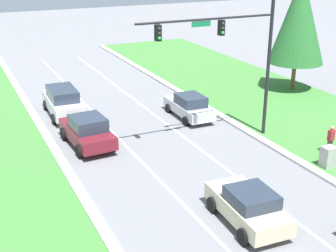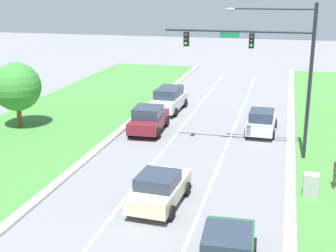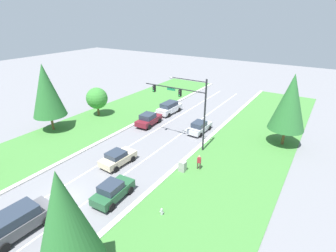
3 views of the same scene
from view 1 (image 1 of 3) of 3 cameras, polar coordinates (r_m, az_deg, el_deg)
traffic_signal_mast at (r=26.05m, az=8.35°, el=10.04°), size 8.26×0.41×8.69m
burgundy_sedan at (r=26.78m, az=-9.81°, el=-0.61°), size 2.35×4.64×1.80m
silver_sedan at (r=30.92m, az=2.60°, el=2.44°), size 2.01×4.47×1.58m
white_suv at (r=32.02m, az=-12.71°, el=2.97°), size 2.17×5.02×1.91m
champagne_sedan at (r=19.51m, az=9.78°, el=-9.58°), size 2.24×4.23×1.58m
utility_cabinet at (r=25.22m, az=18.95°, el=-3.66°), size 0.70×0.60×1.17m
pedestrian at (r=26.74m, az=19.22°, el=-1.47°), size 0.42×0.29×1.69m
conifer_far_right_tree at (r=37.41m, az=15.69°, el=12.52°), size 4.24×4.24×8.98m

